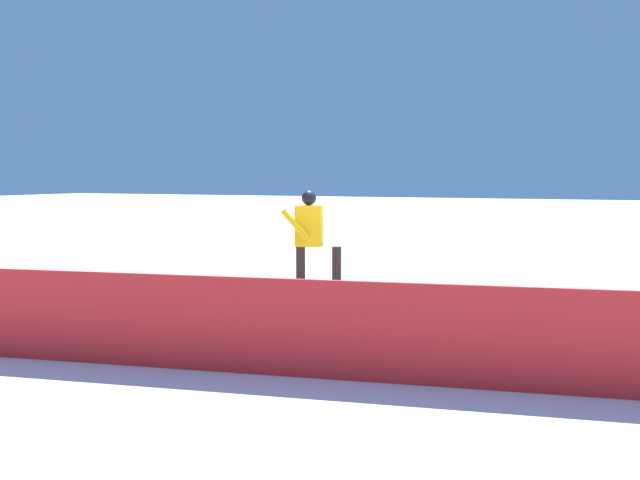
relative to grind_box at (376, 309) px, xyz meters
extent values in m
plane|color=white|center=(0.00, 0.00, -0.24)|extent=(120.00, 120.00, 0.00)
cube|color=black|center=(0.00, 0.00, 0.00)|extent=(6.28, 1.69, 0.50)
cube|color=blue|center=(0.00, 0.00, -0.12)|extent=(6.29, 1.70, 0.12)
cube|color=#848DA3|center=(0.00, 0.00, 0.27)|extent=(6.29, 1.75, 0.04)
cube|color=silver|center=(0.87, 0.16, 0.30)|extent=(1.58, 0.66, 0.01)
cylinder|color=black|center=(1.13, 0.23, 0.61)|extent=(0.17, 0.17, 0.60)
cylinder|color=black|center=(0.60, 0.08, 0.61)|extent=(0.17, 0.17, 0.60)
cube|color=yellow|center=(1.01, 0.19, 1.21)|extent=(0.45, 0.34, 0.61)
sphere|color=black|center=(1.01, 0.19, 1.63)|extent=(0.22, 0.22, 0.22)
cylinder|color=yellow|center=(1.14, 0.40, 1.24)|extent=(0.44, 0.20, 0.47)
cylinder|color=yellow|center=(0.95, 0.01, 1.24)|extent=(0.15, 0.12, 0.56)
cube|color=red|center=(0.00, 3.01, 0.30)|extent=(9.38, 1.74, 1.09)
camera|label=1|loc=(-3.56, 10.08, 1.97)|focal=40.97mm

